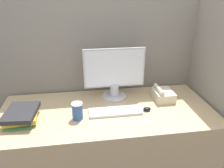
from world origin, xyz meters
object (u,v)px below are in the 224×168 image
at_px(monitor, 114,75).
at_px(keyboard, 115,112).
at_px(mouse, 147,109).
at_px(desk_telephone, 163,95).
at_px(coffee_cup, 77,111).
at_px(book_stack, 21,115).

height_order(monitor, keyboard, monitor).
bearing_deg(mouse, desk_telephone, 40.98).
bearing_deg(coffee_cup, mouse, 3.51).
bearing_deg(mouse, keyboard, 178.09).
distance_m(mouse, coffee_cup, 0.54).
distance_m(monitor, mouse, 0.39).
bearing_deg(keyboard, coffee_cup, -171.87).
xyz_separation_m(monitor, coffee_cup, (-0.32, -0.30, -0.14)).
height_order(keyboard, mouse, mouse).
bearing_deg(keyboard, desk_telephone, 19.61).
relative_size(mouse, book_stack, 0.20).
relative_size(keyboard, coffee_cup, 3.15).
bearing_deg(monitor, mouse, -50.60).
distance_m(monitor, coffee_cup, 0.46).
bearing_deg(book_stack, monitor, 19.53).
height_order(mouse, coffee_cup, coffee_cup).
relative_size(keyboard, desk_telephone, 2.01).
bearing_deg(keyboard, mouse, -1.91).
distance_m(monitor, keyboard, 0.33).
xyz_separation_m(keyboard, mouse, (0.25, -0.01, 0.01)).
bearing_deg(book_stack, mouse, -0.48).
relative_size(book_stack, desk_telephone, 1.49).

